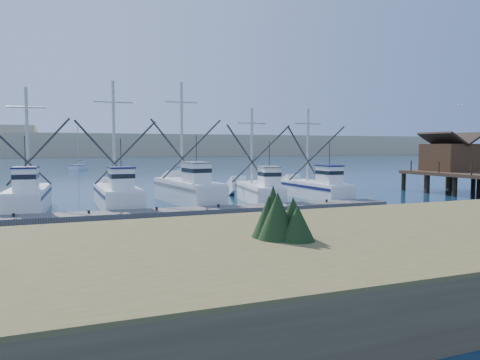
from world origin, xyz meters
The scene contains 8 objects.
ground centered at (0.00, 0.00, 0.00)m, with size 500.00×500.00×0.00m, color #0D253C.
shore_bank centered at (-8.00, -10.00, 0.80)m, with size 40.00×10.00×1.60m, color #4C422D.
floating_dock centered at (-7.02, 6.43, 0.20)m, with size 30.61×2.04×0.41m, color #645E59.
dune_ridge centered at (0.00, 210.00, 5.00)m, with size 360.00×60.00×10.00m, color tan.
trawler_fleet centered at (-7.12, 11.64, 0.94)m, with size 29.33×9.53×9.37m.
sailboat_near centered at (6.98, 56.78, 0.49)m, with size 3.30×6.22×8.10m.
sailboat_far centered at (-9.37, 69.70, 0.50)m, with size 3.60×5.32×8.10m.
flying_gull centered at (17.75, 7.67, 7.76)m, with size 0.99×0.18×0.18m.
Camera 1 is at (-13.94, -22.04, 4.31)m, focal length 35.00 mm.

